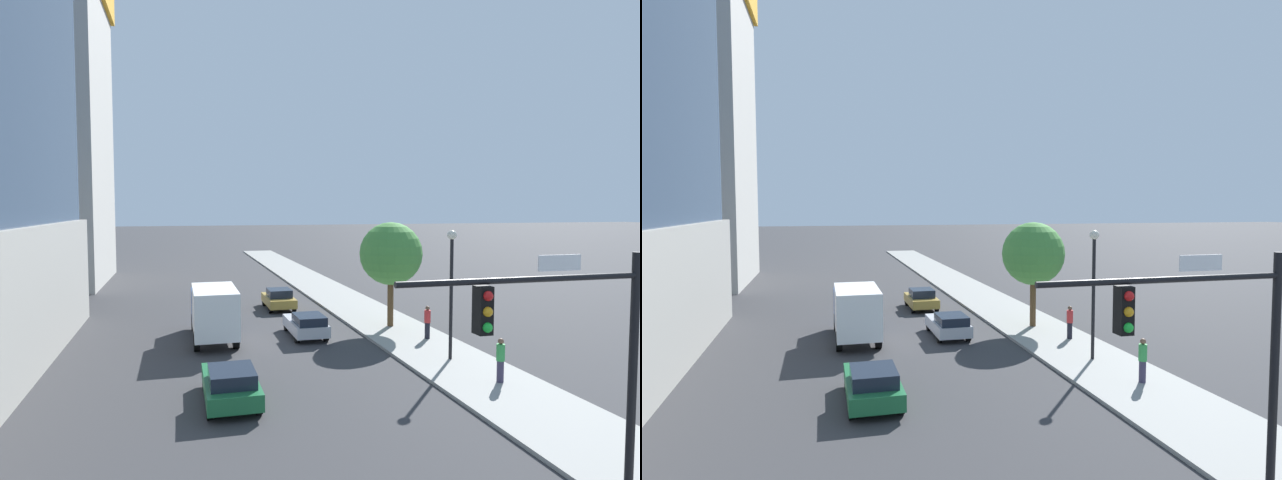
% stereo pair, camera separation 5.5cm
% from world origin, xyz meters
% --- Properties ---
extents(sidewalk, '(4.46, 120.00, 0.15)m').
position_xyz_m(sidewalk, '(7.87, 20.00, 0.07)').
color(sidewalk, gray).
rests_on(sidewalk, ground).
extents(construction_building, '(13.82, 16.61, 40.13)m').
position_xyz_m(construction_building, '(-17.60, 49.46, 16.37)').
color(construction_building, '#B2AFA8').
rests_on(construction_building, ground).
extents(traffic_light_pole, '(6.20, 0.48, 6.10)m').
position_xyz_m(traffic_light_pole, '(4.13, 4.73, 4.39)').
color(traffic_light_pole, black).
rests_on(traffic_light_pole, sidewalk).
extents(street_lamp, '(0.44, 0.44, 6.07)m').
position_xyz_m(street_lamp, '(7.93, 16.86, 4.10)').
color(street_lamp, black).
rests_on(street_lamp, sidewalk).
extents(street_tree, '(3.74, 3.74, 6.23)m').
position_xyz_m(street_tree, '(7.85, 24.00, 4.49)').
color(street_tree, brown).
rests_on(street_tree, sidewalk).
extents(car_green, '(1.93, 4.34, 1.43)m').
position_xyz_m(car_green, '(-2.56, 14.25, 0.73)').
color(car_green, '#1E6638').
rests_on(car_green, ground).
extents(car_silver, '(1.84, 4.11, 1.38)m').
position_xyz_m(car_silver, '(2.50, 23.30, 0.71)').
color(car_silver, '#B7B7BC').
rests_on(car_silver, ground).
extents(car_gold, '(1.88, 4.15, 1.45)m').
position_xyz_m(car_gold, '(2.50, 31.75, 0.73)').
color(car_gold, '#AD8938').
rests_on(car_gold, ground).
extents(box_truck, '(2.27, 6.68, 3.00)m').
position_xyz_m(box_truck, '(-2.56, 23.83, 1.69)').
color(box_truck, '#1E4799').
rests_on(box_truck, ground).
extents(pedestrian_green_shirt, '(0.34, 0.34, 1.81)m').
position_xyz_m(pedestrian_green_shirt, '(8.25, 13.34, 1.08)').
color(pedestrian_green_shirt, '#38334C').
rests_on(pedestrian_green_shirt, sidewalk).
extents(pedestrian_red_shirt, '(0.34, 0.34, 1.79)m').
position_xyz_m(pedestrian_red_shirt, '(8.62, 20.66, 1.07)').
color(pedestrian_red_shirt, black).
rests_on(pedestrian_red_shirt, sidewalk).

